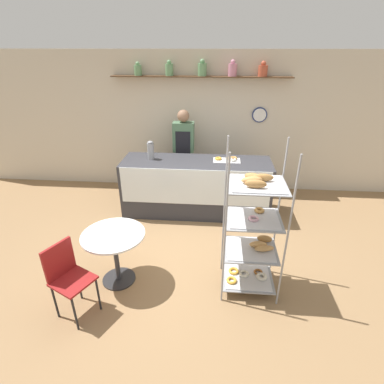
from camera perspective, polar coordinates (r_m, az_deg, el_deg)
name	(u,v)px	position (r m, az deg, el deg)	size (l,w,h in m)	color
ground_plane	(189,258)	(4.41, -0.54, -12.52)	(14.00, 14.00, 0.00)	olive
back_wall	(201,122)	(6.11, 1.67, 13.10)	(10.00, 0.30, 2.70)	beige
display_counter	(196,187)	(5.33, 0.81, 1.00)	(2.57, 0.80, 0.97)	#333338
pastry_rack	(253,230)	(3.57, 11.57, -7.12)	(0.67, 0.58, 1.86)	gray
person_worker	(184,150)	(5.79, -1.59, 7.96)	(0.39, 0.23, 1.71)	#282833
cafe_table	(115,246)	(3.86, -14.53, -9.86)	(0.77, 0.77, 0.71)	#262628
cafe_chair	(67,273)	(3.61, -22.75, -14.03)	(0.51, 0.51, 0.89)	black
coffee_carafe	(151,150)	(5.25, -7.89, 7.89)	(0.11, 0.11, 0.32)	gray
donut_tray_counter	(228,159)	(5.21, 6.93, 6.20)	(0.46, 0.27, 0.05)	silver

